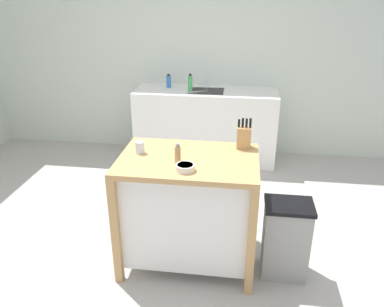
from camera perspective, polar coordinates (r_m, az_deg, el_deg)
The scene contains 12 objects.
ground_plane at distance 3.39m, azimuth -4.61°, elevation -14.91°, with size 6.71×6.71×0.00m, color #ADA8A0.
wall_back at distance 5.14m, azimuth 0.79°, elevation 14.49°, with size 5.71×0.10×2.60m, color silver.
kitchen_island at distance 3.07m, azimuth -0.51°, elevation -7.61°, with size 1.05×0.72×0.92m.
knife_block at distance 3.07m, azimuth 7.68°, elevation 2.47°, with size 0.11×0.09×0.24m.
bowl_ceramic_small at distance 2.68m, azimuth -1.01°, elevation -2.06°, with size 0.14×0.14×0.04m.
drinking_cup at distance 2.98m, azimuth -7.70°, elevation 0.92°, with size 0.07×0.07×0.09m.
pepper_grinder at distance 2.75m, azimuth -2.14°, elevation -0.11°, with size 0.04×0.04×0.17m.
trash_bin at distance 3.12m, azimuth 13.66°, elevation -12.17°, with size 0.36×0.28×0.63m.
sink_counter at distance 4.99m, azimuth 2.02°, elevation 4.23°, with size 1.78×0.60×0.91m.
sink_faucet at distance 4.97m, azimuth 2.29°, elevation 10.92°, with size 0.02×0.02×0.22m.
bottle_hand_soap at distance 4.82m, azimuth -0.26°, elevation 10.39°, with size 0.05×0.05×0.21m.
bottle_spray_cleaner at distance 5.00m, azimuth -3.46°, elevation 10.58°, with size 0.06×0.06×0.17m.
Camera 1 is at (0.62, -2.59, 2.10)m, focal length 36.10 mm.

